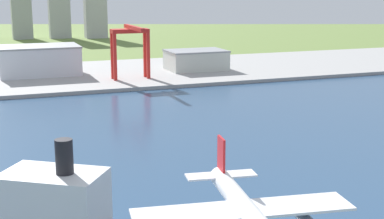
# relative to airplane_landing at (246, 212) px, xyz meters

# --- Properties ---
(ground_plane) EXTENTS (2400.00, 2400.00, 0.00)m
(ground_plane) POSITION_rel_airplane_landing_xyz_m (17.27, 144.28, -26.67)
(ground_plane) COLOR olive
(water_bay) EXTENTS (840.00, 360.00, 0.15)m
(water_bay) POSITION_rel_airplane_landing_xyz_m (17.27, 84.28, -26.59)
(water_bay) COLOR #2D4C70
(water_bay) RESTS_ON ground
(industrial_pier) EXTENTS (840.00, 140.00, 2.50)m
(industrial_pier) POSITION_rel_airplane_landing_xyz_m (17.27, 334.28, -25.42)
(industrial_pier) COLOR #9F9D9C
(industrial_pier) RESTS_ON ground
(airplane_landing) EXTENTS (43.23, 45.33, 13.14)m
(airplane_landing) POSITION_rel_airplane_landing_xyz_m (0.00, 0.00, 0.00)
(airplane_landing) COLOR white
(port_crane_red) EXTENTS (26.38, 45.79, 37.92)m
(port_crane_red) POSITION_rel_airplane_landing_xyz_m (55.68, 297.83, 3.57)
(port_crane_red) COLOR red
(port_crane_red) RESTS_ON industrial_pier
(warehouse_main) EXTENTS (58.41, 39.22, 21.48)m
(warehouse_main) POSITION_rel_airplane_landing_xyz_m (-3.02, 342.20, -13.40)
(warehouse_main) COLOR silver
(warehouse_main) RESTS_ON industrial_pier
(warehouse_annex) EXTENTS (45.47, 32.04, 15.40)m
(warehouse_annex) POSITION_rel_airplane_landing_xyz_m (115.08, 324.69, -16.44)
(warehouse_annex) COLOR silver
(warehouse_annex) RESTS_ON industrial_pier
(distant_skyline) EXTENTS (254.19, 50.28, 139.29)m
(distant_skyline) POSITION_rel_airplane_landing_xyz_m (-12.49, 669.04, 19.27)
(distant_skyline) COLOR gray
(distant_skyline) RESTS_ON ground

